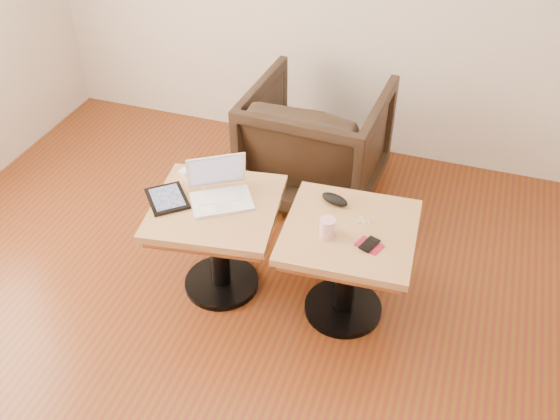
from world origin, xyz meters
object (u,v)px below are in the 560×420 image
(side_table_right, at_px, (348,251))
(armchair, at_px, (316,142))
(laptop, at_px, (220,191))
(striped_cup, at_px, (328,228))
(side_table_left, at_px, (217,226))

(side_table_right, xyz_separation_m, armchair, (-0.44, 0.97, -0.05))
(laptop, distance_m, armchair, 1.00)
(striped_cup, distance_m, armchair, 1.13)
(side_table_right, xyz_separation_m, laptop, (-0.67, 0.02, 0.18))
(side_table_right, distance_m, laptop, 0.69)
(laptop, height_order, striped_cup, laptop)
(armchair, bearing_deg, side_table_right, 117.17)
(side_table_left, xyz_separation_m, striped_cup, (0.58, -0.05, 0.19))
(side_table_right, bearing_deg, side_table_left, 179.45)
(laptop, relative_size, striped_cup, 4.03)
(striped_cup, bearing_deg, laptop, 169.87)
(side_table_right, bearing_deg, armchair, 110.98)
(striped_cup, xyz_separation_m, armchair, (-0.35, 1.05, -0.23))
(side_table_left, xyz_separation_m, side_table_right, (0.67, 0.03, 0.00))
(striped_cup, bearing_deg, side_table_right, 43.09)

